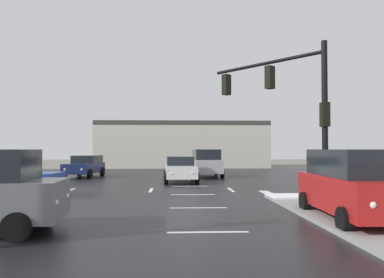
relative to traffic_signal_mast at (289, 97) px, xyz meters
The scene contains 11 objects.
ground_plane 6.99m from the traffic_signal_mast, 131.62° to the left, with size 120.00×120.00×0.00m, color slate.
road_asphalt 6.98m from the traffic_signal_mast, 131.62° to the left, with size 44.00×44.00×0.02m, color black.
snow_strip_curbside 4.16m from the traffic_signal_mast, ahead, with size 4.00×1.60×0.06m, color white.
lane_markings 5.60m from the traffic_signal_mast, 131.83° to the left, with size 36.15×36.15×0.01m.
traffic_signal_mast is the anchor object (origin of this frame).
strip_building_background 30.22m from the traffic_signal_mast, 97.09° to the left, with size 18.83×8.00×5.12m.
sedan_white 10.58m from the traffic_signal_mast, 114.78° to the left, with size 2.16×4.59×1.58m.
sedan_navy 17.98m from the traffic_signal_mast, 129.07° to the left, with size 2.39×4.67×1.58m.
suv_silver 14.34m from the traffic_signal_mast, 99.13° to the left, with size 2.29×4.89×2.03m.
sedan_blue 12.53m from the traffic_signal_mast, behind, with size 4.65×2.34×1.58m.
suv_red 5.52m from the traffic_signal_mast, 83.29° to the right, with size 2.34×4.91×2.03m.
Camera 1 is at (-0.81, -19.64, 2.05)m, focal length 36.75 mm.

